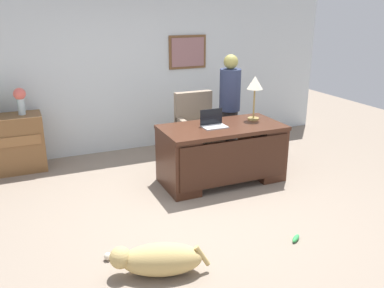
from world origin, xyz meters
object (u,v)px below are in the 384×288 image
Objects in this scene: dog_lying at (158,259)px; dog_toy_ball at (108,256)px; laptop at (213,122)px; desk at (222,152)px; vase_with_flowers at (20,98)px; dog_toy_bone at (296,238)px; person_standing at (230,107)px; desk_lamp at (255,86)px; armchair at (197,130)px.

dog_toy_ball is at bearing 133.15° from dog_lying.
laptop reaches higher than dog_toy_ball.
vase_with_flowers reaches higher than desk.
dog_toy_ball is at bearing 166.96° from dog_toy_bone.
person_standing reaches higher than dog_toy_ball.
desk_lamp is 2.27m from dog_toy_bone.
desk_lamp is 1.59× the size of vase_with_flowers.
desk_lamp reaches higher than vase_with_flowers.
vase_with_flowers is at bearing 127.14° from dog_toy_bone.
dog_toy_bone is (1.87, -0.43, -0.01)m from dog_toy_ball.
dog_lying is 2.27m from laptop.
person_standing reaches higher than laptop.
person_standing is 3.22m from dog_toy_ball.
vase_with_flowers is (-2.31, 1.50, 0.23)m from laptop.
armchair is at bearing 123.67° from desk_lamp.
desk is at bearing 47.53° from dog_lying.
dog_lying is (-1.49, -1.63, -0.27)m from desk.
laptop is 1.99× the size of dog_toy_bone.
dog_toy_ball is (-2.42, -1.38, -1.23)m from desk_lamp.
desk is 1.71m from dog_toy_bone.
dog_toy_bone is (1.49, -0.04, -0.13)m from dog_lying.
person_standing is at bearing 40.26° from dog_toy_ball.
desk is 1.56× the size of armchair.
vase_with_flowers is at bearing 146.96° from laptop.
person_standing is 21.42× the size of dog_toy_ball.
person_standing is at bearing -14.59° from vase_with_flowers.
dog_lying is 3.44m from vase_with_flowers.
person_standing reaches higher than vase_with_flowers.
armchair is 0.62m from person_standing.
dog_toy_ball is (-2.38, -2.02, -0.80)m from person_standing.
dog_lying is (-2.01, -2.41, -0.68)m from person_standing.
armchair is 1.21× the size of dog_lying.
dog_toy_ball is (-1.74, -1.28, -0.81)m from laptop.
laptop is at bearing -33.04° from vase_with_flowers.
vase_with_flowers reaches higher than dog_toy_bone.
vase_with_flowers is (-2.95, 0.77, 0.24)m from person_standing.
dog_lying is at bearing -46.85° from dog_toy_ball.
desk is 0.92m from armchair.
armchair reaches higher than dog_lying.
dog_lying is 2.93m from desk_lamp.
laptop reaches higher than dog_toy_bone.
dog_toy_ball is at bearing -131.46° from armchair.
dog_toy_bone is (0.13, -1.71, -0.82)m from laptop.
dog_toy_bone is at bearing -85.71° from laptop.
dog_toy_bone is at bearing -89.87° from desk.
person_standing is 0.77m from desk_lamp.
desk_lamp is (2.05, 1.78, 1.12)m from dog_lying.
laptop is 2.76m from vase_with_flowers.
vase_with_flowers is at bearing 106.48° from dog_lying.
armchair is 1.72× the size of desk_lamp.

